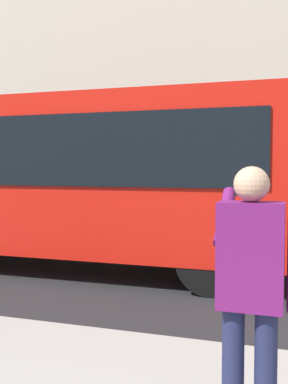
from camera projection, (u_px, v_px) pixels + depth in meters
The scene contains 4 objects.
ground_plane at pixel (252, 275), 7.72m from camera, with size 60.00×60.00×0.00m, color #232326.
building_facade_far at pixel (274, 31), 13.84m from camera, with size 28.00×1.55×12.00m.
red_bus at pixel (59, 176), 8.39m from camera, with size 9.05×2.54×3.08m.
pedestrian_photographer at pixel (251, 281), 2.81m from camera, with size 0.53×0.52×1.70m.
Camera 1 is at (-0.61, 7.83, 1.85)m, focal length 42.53 mm.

